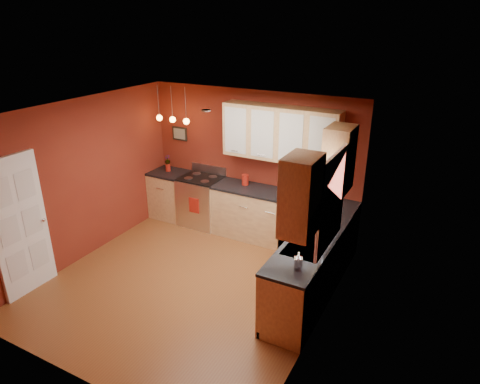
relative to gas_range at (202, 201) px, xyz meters
The scene contains 27 objects.
floor 2.08m from the gas_range, 62.94° to the right, with size 4.20×4.20×0.00m, color brown.
ceiling 2.93m from the gas_range, 62.94° to the right, with size 4.00×4.20×0.02m, color beige.
wall_back 1.27m from the gas_range, 18.02° to the left, with size 4.00×0.02×2.60m, color maroon.
wall_front 4.09m from the gas_range, 76.73° to the right, with size 4.00×0.02×2.60m, color maroon.
wall_left 2.25m from the gas_range, 120.95° to the right, with size 0.02×4.20×2.60m, color maroon.
wall_right 3.53m from the gas_range, 31.66° to the right, with size 0.02×4.20×2.60m, color maroon.
base_cabinets_back_left 0.73m from the gas_range, behind, with size 0.70×0.60×0.90m, color #E6BD7B.
base_cabinets_back_right 1.65m from the gas_range, ahead, with size 2.54×0.60×0.90m, color #E6BD7B.
base_cabinets_right 2.95m from the gas_range, 27.27° to the right, with size 0.60×2.10×0.90m, color #E6BD7B.
counter_back_left 0.85m from the gas_range, behind, with size 0.70×0.62×0.04m, color black.
counter_back_right 1.71m from the gas_range, ahead, with size 2.54×0.62×0.04m, color black.
counter_right 2.98m from the gas_range, 27.27° to the right, with size 0.62×2.10×0.04m, color black.
gas_range is the anchor object (origin of this frame).
dishwasher_front 2.04m from the gas_range, ahead, with size 0.60×0.02×0.80m, color silver.
sink 3.05m from the gas_range, 29.78° to the right, with size 0.50×0.70×0.33m.
window 3.48m from the gas_range, 27.40° to the right, with size 0.06×1.02×1.22m.
door_left_wall 3.22m from the gas_range, 109.27° to the right, with size 0.12×0.82×2.05m.
upper_cabinets_back 2.12m from the gas_range, ahead, with size 2.00×0.35×0.90m, color #E6BD7B.
upper_cabinets_right 3.45m from the gas_range, 28.26° to the right, with size 0.35×1.95×0.90m, color #E6BD7B.
wall_picture 1.36m from the gas_range, 156.09° to the left, with size 0.32×0.03×0.26m, color black.
pendant_lights 1.62m from the gas_range, behind, with size 0.71×0.11×0.66m.
red_canister 1.05m from the gas_range, ahead, with size 0.13×0.13×0.19m.
red_vase 0.94m from the gas_range, behind, with size 0.09×0.09×0.15m, color #9E1B11.
flowers 1.04m from the gas_range, behind, with size 0.11×0.11×0.19m, color #9E1B11.
coffee_maker 2.39m from the gas_range, ahead, with size 0.16×0.16×0.23m.
soap_pump 3.44m from the gas_range, 37.13° to the right, with size 0.10×0.10×0.22m, color white.
dish_towel 0.34m from the gas_range, 81.93° to the right, with size 0.21×0.01×0.29m, color #9E1B11.
Camera 1 is at (3.23, -4.45, 3.75)m, focal length 32.00 mm.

